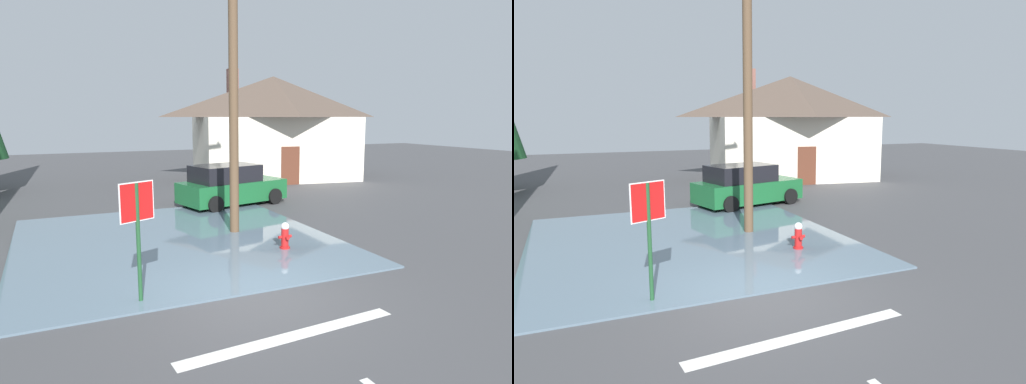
{
  "view_description": "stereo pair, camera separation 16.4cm",
  "coord_description": "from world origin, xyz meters",
  "views": [
    {
      "loc": [
        -3.65,
        -7.97,
        3.55
      ],
      "look_at": [
        1.87,
        4.13,
        1.35
      ],
      "focal_mm": 32.17,
      "sensor_mm": 36.0,
      "label": 1
    },
    {
      "loc": [
        -3.5,
        -8.04,
        3.55
      ],
      "look_at": [
        1.87,
        4.13,
        1.35
      ],
      "focal_mm": 32.17,
      "sensor_mm": 36.0,
      "label": 2
    }
  ],
  "objects": [
    {
      "name": "utility_pole",
      "position": [
        1.45,
        4.8,
        4.62
      ],
      "size": [
        1.6,
        0.28,
        8.88
      ],
      "color": "brown",
      "rests_on": "ground"
    },
    {
      "name": "lane_stop_bar",
      "position": [
        -0.2,
        -1.85,
        0.0
      ],
      "size": [
        4.06,
        0.58,
        0.01
      ],
      "primitive_type": "cube",
      "rotation": [
        0.0,
        0.0,
        0.07
      ],
      "color": "silver",
      "rests_on": "ground"
    },
    {
      "name": "ground_plane",
      "position": [
        0.0,
        0.0,
        -0.05
      ],
      "size": [
        80.0,
        80.0,
        0.1
      ],
      "primitive_type": "cube",
      "color": "#424244"
    },
    {
      "name": "house",
      "position": [
        8.33,
        15.94,
        3.01
      ],
      "size": [
        10.14,
        7.92,
        6.25
      ],
      "color": "silver",
      "rests_on": "ground"
    },
    {
      "name": "stop_sign_near",
      "position": [
        -2.2,
        0.57,
        1.69
      ],
      "size": [
        0.69,
        0.33,
        2.36
      ],
      "color": "#1E4C28",
      "rests_on": "ground"
    },
    {
      "name": "fire_hydrant",
      "position": [
        1.99,
        2.53,
        0.37
      ],
      "size": [
        0.38,
        0.33,
        0.76
      ],
      "color": "red",
      "rests_on": "ground"
    },
    {
      "name": "flood_puddle",
      "position": [
        -0.45,
        4.64,
        0.02
      ],
      "size": [
        8.61,
        9.2,
        0.05
      ],
      "primitive_type": "cube",
      "color": "slate",
      "rests_on": "ground"
    },
    {
      "name": "parked_car",
      "position": [
        2.98,
        9.07,
        0.78
      ],
      "size": [
        4.56,
        2.88,
        1.64
      ],
      "color": "#195B2D",
      "rests_on": "ground"
    }
  ]
}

